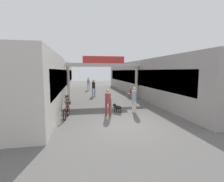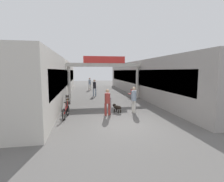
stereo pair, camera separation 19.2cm
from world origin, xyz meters
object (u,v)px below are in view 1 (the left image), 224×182
dog_on_leash (117,107)px  pedestrian_with_dog (108,101)px  pedestrian_elderly_walking (88,83)px  pedestrian_companion (134,98)px  bollard_post_metal (111,105)px  bicycle_orange_second (67,106)px  bicycle_silver_third (67,103)px  cafe_chair_red_nearer (130,93)px  pedestrian_carrying_crate (94,87)px  bicycle_red_nearest (67,110)px

dog_on_leash → pedestrian_with_dog: bearing=-138.1°
pedestrian_with_dog → pedestrian_elderly_walking: bearing=91.7°
pedestrian_companion → bollard_post_metal: 1.62m
bicycle_orange_second → bicycle_silver_third: bearing=94.1°
pedestrian_with_dog → cafe_chair_red_nearer: (3.33, 6.24, -0.40)m
bicycle_orange_second → dog_on_leash: bearing=-7.7°
pedestrian_carrying_crate → bicycle_silver_third: 6.46m
bicycle_orange_second → cafe_chair_red_nearer: size_ratio=1.90×
dog_on_leash → bicycle_orange_second: bearing=172.3°
pedestrian_elderly_walking → bicycle_orange_second: bearing=-98.9°
pedestrian_elderly_walking → bicycle_red_nearest: size_ratio=1.05×
bicycle_red_nearest → bicycle_orange_second: size_ratio=0.99×
pedestrian_companion → bicycle_red_nearest: (-4.30, -0.49, -0.55)m
bicycle_orange_second → bicycle_red_nearest: bearing=-88.2°
dog_on_leash → bicycle_orange_second: size_ratio=0.47×
bicycle_orange_second → cafe_chair_red_nearer: (5.85, 5.15, 0.10)m
bicycle_red_nearest → cafe_chair_red_nearer: 8.59m
pedestrian_carrying_crate → dog_on_leash: size_ratio=2.30×
pedestrian_carrying_crate → bicycle_orange_second: size_ratio=1.07×
bicycle_orange_second → cafe_chair_red_nearer: bearing=41.4°
dog_on_leash → cafe_chair_red_nearer: (2.60, 5.59, 0.18)m
pedestrian_elderly_walking → dog_on_leash: 13.79m
pedestrian_companion → pedestrian_elderly_walking: (-2.25, 13.97, 0.03)m
pedestrian_companion → dog_on_leash: pedestrian_companion is taller
dog_on_leash → bicycle_silver_third: (-3.35, 1.91, 0.08)m
dog_on_leash → bollard_post_metal: size_ratio=0.74×
pedestrian_companion → pedestrian_elderly_walking: bearing=99.1°
bicycle_orange_second → cafe_chair_red_nearer: bicycle_orange_second is taller
pedestrian_with_dog → pedestrian_elderly_walking: 14.39m
cafe_chair_red_nearer → bicycle_orange_second: bearing=-138.6°
pedestrian_with_dog → bicycle_red_nearest: 2.53m
bicycle_orange_second → pedestrian_companion: bearing=-9.0°
pedestrian_with_dog → bicycle_orange_second: 2.79m
bollard_post_metal → pedestrian_companion: bearing=-1.7°
pedestrian_carrying_crate → bicycle_orange_second: (-2.34, -7.42, -0.61)m
bicycle_silver_third → cafe_chair_red_nearer: (5.95, 3.67, 0.10)m
bicycle_red_nearest → bollard_post_metal: bearing=11.1°
bicycle_red_nearest → bicycle_silver_third: same height
pedestrian_companion → bicycle_red_nearest: bearing=-173.5°
pedestrian_companion → bicycle_silver_third: 4.97m
pedestrian_with_dog → dog_on_leash: bearing=41.9°
cafe_chair_red_nearer → bicycle_silver_third: bearing=-148.3°
pedestrian_elderly_walking → pedestrian_carrying_crate: bearing=-87.6°
bicycle_red_nearest → bicycle_orange_second: (-0.04, 1.18, 0.00)m
bicycle_orange_second → cafe_chair_red_nearer: 7.79m
bicycle_silver_third → bollard_post_metal: bollard_post_metal is taller
pedestrian_with_dog → pedestrian_carrying_crate: bearing=91.2°
pedestrian_with_dog → pedestrian_elderly_walking: size_ratio=0.93×
pedestrian_companion → bicycle_silver_third: size_ratio=1.02×
pedestrian_with_dog → pedestrian_companion: pedestrian_companion is taller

